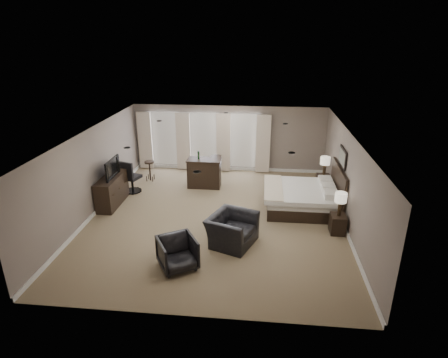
# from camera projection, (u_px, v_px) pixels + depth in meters

# --- Properties ---
(room) EXTENTS (7.60, 8.60, 2.64)m
(room) POSITION_uv_depth(u_px,v_px,m) (216.00, 177.00, 10.84)
(room) COLOR #79684D
(room) RESTS_ON ground
(window_bay) EXTENTS (5.25, 0.20, 2.30)m
(window_bay) POSITION_uv_depth(u_px,v_px,m) (203.00, 141.00, 14.77)
(window_bay) COLOR silver
(window_bay) RESTS_ON room
(bed) EXTENTS (2.23, 2.12, 1.42)m
(bed) POSITION_uv_depth(u_px,v_px,m) (302.00, 188.00, 11.63)
(bed) COLOR silver
(bed) RESTS_ON ground
(nightstand_near) EXTENTS (0.40, 0.49, 0.54)m
(nightstand_near) POSITION_uv_depth(u_px,v_px,m) (338.00, 224.00, 10.37)
(nightstand_near) COLOR black
(nightstand_near) RESTS_ON ground
(nightstand_far) EXTENTS (0.45, 0.55, 0.60)m
(nightstand_far) POSITION_uv_depth(u_px,v_px,m) (323.00, 184.00, 13.04)
(nightstand_far) COLOR black
(nightstand_far) RESTS_ON ground
(lamp_near) EXTENTS (0.32, 0.32, 0.67)m
(lamp_near) POSITION_uv_depth(u_px,v_px,m) (340.00, 204.00, 10.15)
(lamp_near) COLOR beige
(lamp_near) RESTS_ON nightstand_near
(lamp_far) EXTENTS (0.33, 0.33, 0.68)m
(lamp_far) POSITION_uv_depth(u_px,v_px,m) (325.00, 166.00, 12.81)
(lamp_far) COLOR beige
(lamp_far) RESTS_ON nightstand_far
(wall_art) EXTENTS (0.04, 0.96, 0.56)m
(wall_art) POSITION_uv_depth(u_px,v_px,m) (342.00, 157.00, 11.14)
(wall_art) COLOR slate
(wall_art) RESTS_ON room
(dresser) EXTENTS (0.52, 1.62, 0.94)m
(dresser) POSITION_uv_depth(u_px,v_px,m) (112.00, 191.00, 12.03)
(dresser) COLOR black
(dresser) RESTS_ON ground
(tv) EXTENTS (0.61, 1.06, 0.14)m
(tv) POSITION_uv_depth(u_px,v_px,m) (110.00, 175.00, 11.83)
(tv) COLOR black
(tv) RESTS_ON dresser
(armchair_near) EXTENTS (1.20, 1.44, 1.07)m
(armchair_near) POSITION_uv_depth(u_px,v_px,m) (232.00, 225.00, 9.76)
(armchair_near) COLOR black
(armchair_near) RESTS_ON ground
(armchair_far) EXTENTS (1.11, 1.09, 0.85)m
(armchair_far) POSITION_uv_depth(u_px,v_px,m) (177.00, 252.00, 8.76)
(armchair_far) COLOR black
(armchair_far) RESTS_ON ground
(bar_counter) EXTENTS (1.21, 0.63, 1.05)m
(bar_counter) POSITION_uv_depth(u_px,v_px,m) (204.00, 173.00, 13.38)
(bar_counter) COLOR black
(bar_counter) RESTS_ON ground
(bar_stool_left) EXTENTS (0.43, 0.43, 0.75)m
(bar_stool_left) POSITION_uv_depth(u_px,v_px,m) (150.00, 171.00, 14.01)
(bar_stool_left) COLOR black
(bar_stool_left) RESTS_ON ground
(bar_stool_right) EXTENTS (0.41, 0.41, 0.84)m
(bar_stool_right) POSITION_uv_depth(u_px,v_px,m) (216.00, 166.00, 14.34)
(bar_stool_right) COLOR black
(bar_stool_right) RESTS_ON ground
(desk_chair) EXTENTS (0.75, 0.75, 1.16)m
(desk_chair) POSITION_uv_depth(u_px,v_px,m) (132.00, 176.00, 12.92)
(desk_chair) COLOR black
(desk_chair) RESTS_ON ground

